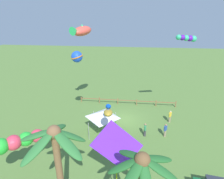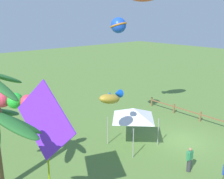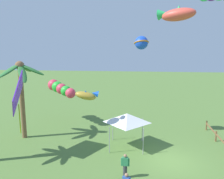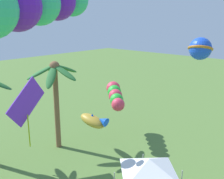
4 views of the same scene
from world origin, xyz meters
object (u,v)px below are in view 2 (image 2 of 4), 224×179
at_px(festival_tent, 133,113).
at_px(kite_fish_5, 111,98).
at_px(spectator_2, 189,159).
at_px(kite_ball_3, 118,25).
at_px(kite_diamond_4, 45,121).

distance_m(festival_tent, kite_fish_5, 3.83).
relative_size(spectator_2, festival_tent, 0.56).
xyz_separation_m(spectator_2, festival_tent, (4.69, 0.08, 1.65)).
xyz_separation_m(kite_ball_3, kite_fish_5, (-3.84, 4.13, -3.99)).
bearing_deg(festival_tent, kite_diamond_4, 106.29).
distance_m(spectator_2, kite_ball_3, 10.77).
xyz_separation_m(festival_tent, kite_ball_3, (2.78, -1.07, 6.04)).
relative_size(kite_ball_3, kite_diamond_4, 0.34).
height_order(festival_tent, kite_diamond_4, kite_diamond_4).
distance_m(spectator_2, kite_fish_5, 6.06).
bearing_deg(festival_tent, kite_fish_5, 109.14).
distance_m(kite_diamond_4, kite_fish_5, 5.04).
relative_size(spectator_2, kite_ball_3, 0.98).
xyz_separation_m(spectator_2, kite_fish_5, (3.63, 3.14, 3.70)).
bearing_deg(kite_ball_3, kite_diamond_4, 119.50).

